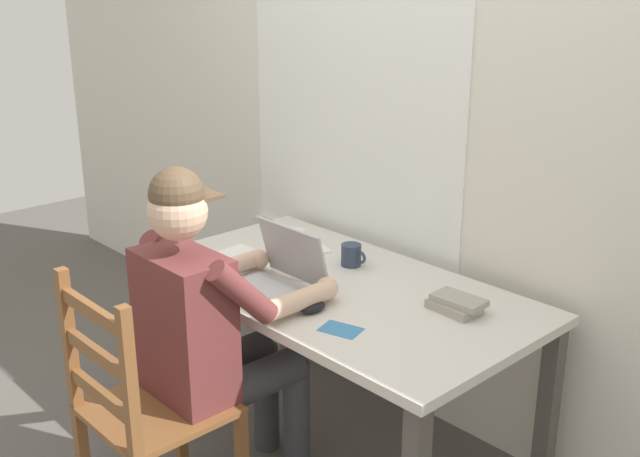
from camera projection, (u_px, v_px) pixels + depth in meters
ground_plane at (334, 447)px, 2.99m from camera, size 8.00×8.00×0.00m
back_wall at (426, 107)px, 2.90m from camera, size 6.00×0.08×2.60m
desk at (335, 304)px, 2.80m from camera, size 1.50×0.82×0.70m
seated_person at (211, 323)px, 2.54m from camera, size 0.50×0.60×1.23m
wooden_chair at (143, 411)px, 2.43m from camera, size 0.42×0.42×0.92m
laptop at (276, 277)px, 2.69m from camera, size 0.33×0.29×0.23m
computer_mouse at (313, 307)px, 2.54m from camera, size 0.06×0.10×0.03m
coffee_mug_white at (296, 240)px, 3.10m from camera, size 0.12×0.08×0.09m
coffee_mug_dark at (352, 255)px, 2.93m from camera, size 0.12×0.08×0.09m
book_stack_main at (456, 304)px, 2.54m from camera, size 0.19×0.12×0.05m
paper_pile_near_laptop at (243, 257)px, 3.01m from camera, size 0.22×0.18×0.02m
paper_pile_back_corner at (289, 268)px, 2.91m from camera, size 0.28×0.21×0.01m
paper_pile_side at (304, 248)px, 3.12m from camera, size 0.23×0.22×0.01m
landscape_photo_print at (341, 330)px, 2.41m from camera, size 0.15×0.12×0.00m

